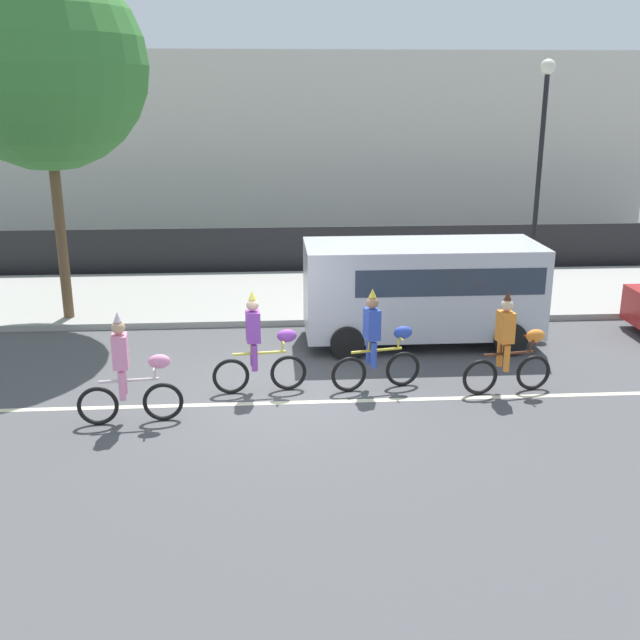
# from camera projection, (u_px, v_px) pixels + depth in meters

# --- Properties ---
(ground_plane) EXTENTS (80.00, 80.00, 0.00)m
(ground_plane) POSITION_uv_depth(u_px,v_px,m) (279.00, 392.00, 13.68)
(ground_plane) COLOR #4C4C4F
(road_centre_line) EXTENTS (36.00, 0.14, 0.01)m
(road_centre_line) POSITION_uv_depth(u_px,v_px,m) (279.00, 403.00, 13.20)
(road_centre_line) COLOR beige
(road_centre_line) RESTS_ON ground
(sidewalk_curb) EXTENTS (60.00, 5.00, 0.15)m
(sidewalk_curb) POSITION_uv_depth(u_px,v_px,m) (275.00, 296.00, 19.86)
(sidewalk_curb) COLOR #9E9B93
(sidewalk_curb) RESTS_ON ground
(fence_line) EXTENTS (40.00, 0.08, 1.40)m
(fence_line) POSITION_uv_depth(u_px,v_px,m) (274.00, 251.00, 22.44)
(fence_line) COLOR black
(fence_line) RESTS_ON ground
(building_backdrop) EXTENTS (28.00, 8.00, 6.64)m
(building_backdrop) POSITION_uv_depth(u_px,v_px,m) (259.00, 143.00, 29.85)
(building_backdrop) COLOR beige
(building_backdrop) RESTS_ON ground
(parade_cyclist_pink) EXTENTS (1.72, 0.50, 1.92)m
(parade_cyclist_pink) POSITION_uv_depth(u_px,v_px,m) (129.00, 375.00, 12.19)
(parade_cyclist_pink) COLOR black
(parade_cyclist_pink) RESTS_ON ground
(parade_cyclist_purple) EXTENTS (1.72, 0.50, 1.92)m
(parade_cyclist_purple) POSITION_uv_depth(u_px,v_px,m) (260.00, 348.00, 13.46)
(parade_cyclist_purple) COLOR black
(parade_cyclist_purple) RESTS_ON ground
(parade_cyclist_cobalt) EXTENTS (1.70, 0.54, 1.92)m
(parade_cyclist_cobalt) POSITION_uv_depth(u_px,v_px,m) (377.00, 346.00, 13.61)
(parade_cyclist_cobalt) COLOR black
(parade_cyclist_cobalt) RESTS_ON ground
(parade_cyclist_orange) EXTENTS (1.71, 0.52, 1.92)m
(parade_cyclist_orange) POSITION_uv_depth(u_px,v_px,m) (510.00, 349.00, 13.45)
(parade_cyclist_orange) COLOR black
(parade_cyclist_orange) RESTS_ON ground
(parked_van_silver) EXTENTS (5.00, 2.22, 2.18)m
(parked_van_silver) POSITION_uv_depth(u_px,v_px,m) (425.00, 285.00, 16.09)
(parked_van_silver) COLOR silver
(parked_van_silver) RESTS_ON ground
(street_lamp_post) EXTENTS (0.36, 0.36, 5.86)m
(street_lamp_post) POSITION_uv_depth(u_px,v_px,m) (541.00, 147.00, 18.16)
(street_lamp_post) COLOR black
(street_lamp_post) RESTS_ON sidewalk_curb
(street_tree_near_lamp) EXTENTS (4.50, 4.50, 7.91)m
(street_tree_near_lamp) POSITION_uv_depth(u_px,v_px,m) (44.00, 66.00, 16.09)
(street_tree_near_lamp) COLOR brown
(street_tree_near_lamp) RESTS_ON sidewalk_curb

